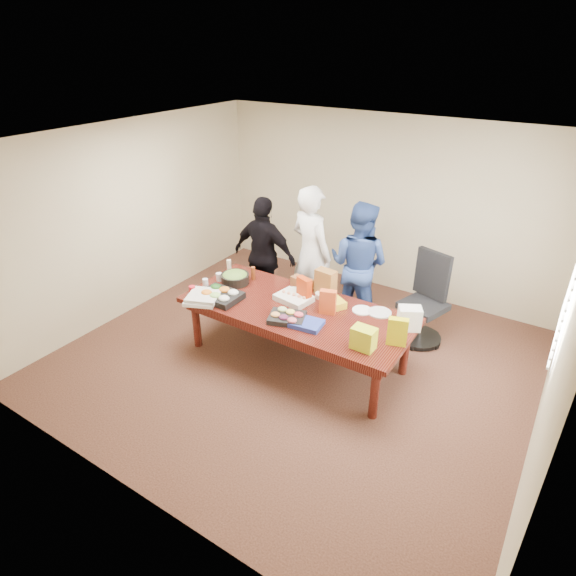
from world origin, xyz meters
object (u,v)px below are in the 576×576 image
Objects in this scene: conference_table at (296,334)px; person_right at (358,265)px; office_chair at (424,303)px; sheet_cake at (294,298)px; person_center at (311,254)px; salad_bowl at (235,279)px.

person_right reaches higher than conference_table.
office_chair is 2.76× the size of sheet_cake.
sheet_cake is at bearing 125.60° from person_center.
office_chair reaches higher than salad_bowl.
sheet_cake is (0.30, -0.93, -0.18)m from person_center.
sheet_cake is at bearing 73.61° from person_right.
office_chair is (1.18, 1.25, 0.21)m from conference_table.
conference_table is 1.13m from salad_bowl.
salad_bowl is at bearing 173.30° from conference_table.
person_center is 0.99m from sheet_cake.
person_right reaches higher than sheet_cake.
person_right is 4.72× the size of salad_bowl.
office_chair reaches higher than sheet_cake.
salad_bowl is (-1.03, 0.12, 0.44)m from conference_table.
conference_table is at bearing -37.11° from sheet_cake.
office_chair is 1.65m from person_center.
office_chair is 2.49m from salad_bowl.
person_center is 1.09× the size of person_right.
conference_table is 1.28m from person_center.
office_chair is 0.66× the size of person_right.
person_right is (-0.95, -0.00, 0.31)m from office_chair.
conference_table is 2.40× the size of office_chair.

